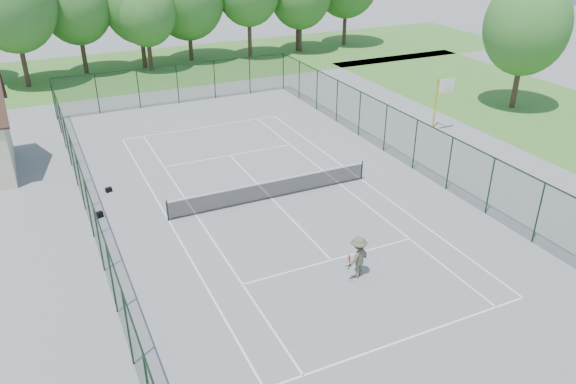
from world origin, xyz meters
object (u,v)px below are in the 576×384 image
basketball_goal (442,93)px  tennis_player (358,257)px  tennis_net (272,189)px  sports_bag_a (99,215)px

basketball_goal → tennis_player: 18.88m
tennis_net → tennis_player: 7.87m
basketball_goal → sports_bag_a: bearing=-173.0°
tennis_net → basketball_goal: bearing=17.6°
tennis_net → tennis_player: tennis_player is taller
tennis_net → sports_bag_a: tennis_net is taller
tennis_net → basketball_goal: 15.34m
basketball_goal → sports_bag_a: size_ratio=9.98×
basketball_goal → tennis_player: (-14.10, -12.45, -1.65)m
tennis_net → sports_bag_a: size_ratio=30.29×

